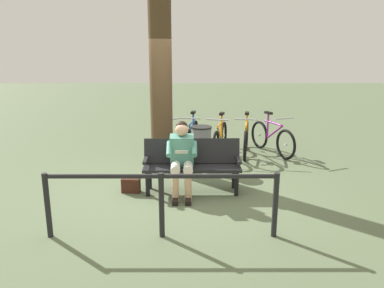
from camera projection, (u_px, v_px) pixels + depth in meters
ground_plane at (176, 189)px, 6.36m from camera, size 40.00×40.00×0.00m
bench at (192, 161)px, 6.18m from camera, size 1.61×0.50×0.87m
person_reading at (182, 155)px, 5.98m from camera, size 0.49×0.77×1.20m
handbag at (131, 185)px, 6.19m from camera, size 0.31×0.17×0.24m
tree_trunk at (161, 70)px, 7.04m from camera, size 0.43×0.43×3.87m
litter_bin at (201, 147)px, 7.37m from camera, size 0.41×0.41×0.85m
bicycle_green at (272, 138)px, 8.43m from camera, size 0.74×1.57×0.94m
bicycle_blue at (246, 139)px, 8.35m from camera, size 0.48×1.67×0.94m
bicycle_black at (220, 139)px, 8.32m from camera, size 0.57×1.64×0.94m
bicycle_red at (192, 138)px, 8.48m from camera, size 0.48×1.67×0.94m
bicycle_silver at (166, 138)px, 8.40m from camera, size 0.48×1.68×0.94m
railing_fence at (161, 193)px, 4.61m from camera, size 2.92×0.08×0.85m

